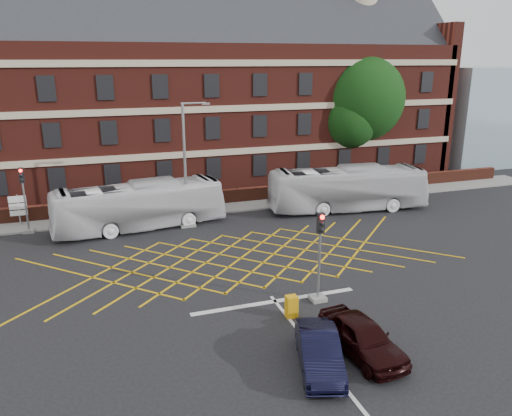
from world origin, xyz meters
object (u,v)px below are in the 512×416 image
object	(u,v)px
bus_right	(348,189)
car_navy	(319,351)
deciduous_tree	(360,105)
direction_signs	(18,207)
bus_left	(139,206)
traffic_light_far	(26,206)
street_lamp	(187,186)
traffic_light_near	(319,265)
car_maroon	(362,337)
utility_cabinet	(291,307)

from	to	relation	value
bus_right	car_navy	size ratio (longest dim) A/B	2.91
deciduous_tree	direction_signs	bearing A→B (deg)	-169.47
bus_left	direction_signs	world-z (taller)	bus_left
deciduous_tree	traffic_light_far	bearing A→B (deg)	-166.37
deciduous_tree	street_lamp	xyz separation A→B (m)	(-17.79, -8.76, -4.06)
traffic_light_near	direction_signs	bearing A→B (deg)	131.55
bus_right	street_lamp	distance (m)	11.98
car_maroon	direction_signs	distance (m)	24.96
traffic_light_far	direction_signs	xyz separation A→B (m)	(-0.64, 1.46, -0.39)
car_maroon	traffic_light_near	world-z (taller)	traffic_light_near
car_navy	direction_signs	world-z (taller)	direction_signs
street_lamp	bus_right	bearing A→B (deg)	-0.79
direction_signs	bus_right	bearing A→B (deg)	-9.07
traffic_light_far	street_lamp	world-z (taller)	street_lamp
deciduous_tree	utility_cabinet	world-z (taller)	deciduous_tree
direction_signs	utility_cabinet	world-z (taller)	direction_signs
bus_left	car_navy	world-z (taller)	bus_left
traffic_light_far	direction_signs	size ratio (longest dim) A/B	1.94
bus_right	utility_cabinet	size ratio (longest dim) A/B	11.89
car_maroon	deciduous_tree	world-z (taller)	deciduous_tree
bus_right	traffic_light_far	distance (m)	22.12
traffic_light_near	utility_cabinet	world-z (taller)	traffic_light_near
bus_right	deciduous_tree	world-z (taller)	deciduous_tree
car_navy	car_maroon	bearing A→B (deg)	25.56
bus_left	traffic_light_far	world-z (taller)	traffic_light_far
street_lamp	car_navy	bearing A→B (deg)	-85.71
bus_left	traffic_light_far	size ratio (longest dim) A/B	2.62
bus_right	car_maroon	xyz separation A→B (m)	(-8.69, -17.06, -0.91)
car_navy	deciduous_tree	world-z (taller)	deciduous_tree
traffic_light_far	car_navy	bearing A→B (deg)	-59.67
traffic_light_near	direction_signs	size ratio (longest dim) A/B	1.94
car_maroon	traffic_light_far	bearing A→B (deg)	118.42
car_maroon	traffic_light_far	size ratio (longest dim) A/B	0.99
car_maroon	traffic_light_near	bearing A→B (deg)	79.30
bus_left	traffic_light_near	distance (m)	14.78
traffic_light_far	direction_signs	distance (m)	1.64
bus_right	street_lamp	xyz separation A→B (m)	(-11.92, 0.17, 1.12)
car_maroon	traffic_light_near	xyz separation A→B (m)	(0.35, 4.53, 1.04)
deciduous_tree	street_lamp	world-z (taller)	deciduous_tree
bus_left	bus_right	distance (m)	15.04
deciduous_tree	street_lamp	distance (m)	20.24
bus_left	bus_right	world-z (taller)	bus_right
deciduous_tree	traffic_light_near	world-z (taller)	deciduous_tree
bus_right	deciduous_tree	bearing A→B (deg)	-25.74
car_navy	utility_cabinet	bearing A→B (deg)	99.89
bus_left	car_maroon	xyz separation A→B (m)	(6.34, -17.71, -0.84)
street_lamp	utility_cabinet	distance (m)	14.04
car_maroon	street_lamp	bearing A→B (deg)	94.31
bus_left	car_maroon	world-z (taller)	bus_left
bus_left	bus_right	size ratio (longest dim) A/B	0.96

